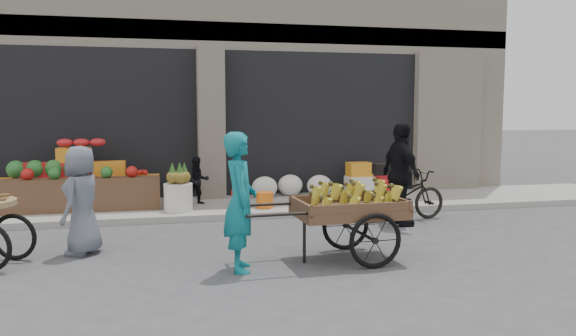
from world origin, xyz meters
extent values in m
plane|color=#424244|center=(0.00, 0.00, 0.00)|extent=(80.00, 80.00, 0.00)
cube|color=gray|center=(0.00, 4.10, 0.06)|extent=(18.00, 2.20, 0.12)
cube|color=beige|center=(0.00, 8.20, 3.50)|extent=(14.00, 6.00, 7.00)
cube|color=gray|center=(0.00, 5.35, 3.60)|extent=(14.00, 0.30, 0.40)
cube|color=black|center=(-2.48, 6.00, 1.67)|extent=(4.40, 1.60, 3.10)
cube|color=black|center=(2.48, 6.00, 1.67)|extent=(4.40, 1.60, 3.10)
cube|color=beige|center=(0.00, 5.15, 1.67)|extent=(0.55, 0.80, 3.22)
cube|color=brown|center=(-2.48, 3.95, 0.42)|extent=(2.80, 0.45, 0.60)
sphere|color=#1E5923|center=(-3.17, 4.45, 0.86)|extent=(0.34, 0.34, 0.34)
cylinder|color=silver|center=(-0.75, 3.60, 0.37)|extent=(0.52, 0.52, 0.50)
cylinder|color=#A5140F|center=(0.35, 3.55, 0.40)|extent=(0.20, 0.20, 0.56)
sphere|color=#A5140F|center=(0.35, 3.55, 0.72)|extent=(0.22, 0.22, 0.22)
cylinder|color=orange|center=(0.85, 3.50, 0.27)|extent=(0.32, 0.32, 0.30)
ellipsoid|color=silver|center=(1.68, 4.70, 0.34)|extent=(1.70, 0.60, 0.44)
imported|color=black|center=(-0.35, 4.20, 0.58)|extent=(0.51, 0.43, 0.93)
cube|color=brown|center=(1.33, 0.09, 0.64)|extent=(1.43, 0.97, 0.12)
torus|color=black|center=(1.50, -0.40, 0.35)|extent=(0.70, 0.10, 0.70)
torus|color=black|center=(1.46, 0.59, 0.35)|extent=(0.70, 0.10, 0.70)
cylinder|color=black|center=(0.71, 0.06, 0.29)|extent=(0.04, 0.04, 0.58)
imported|color=#0F707A|center=(-0.14, -0.08, 0.85)|extent=(0.46, 0.65, 1.71)
torus|color=black|center=(-2.96, 1.05, 0.31)|extent=(0.61, 0.25, 0.62)
imported|color=slate|center=(-2.12, 1.18, 0.74)|extent=(0.72, 0.85, 1.49)
imported|color=black|center=(3.10, 2.35, 0.45)|extent=(1.77, 0.80, 0.90)
imported|color=black|center=(2.90, 1.95, 0.88)|extent=(0.55, 1.08, 1.76)
camera|label=1|loc=(-1.10, -6.79, 1.98)|focal=35.00mm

